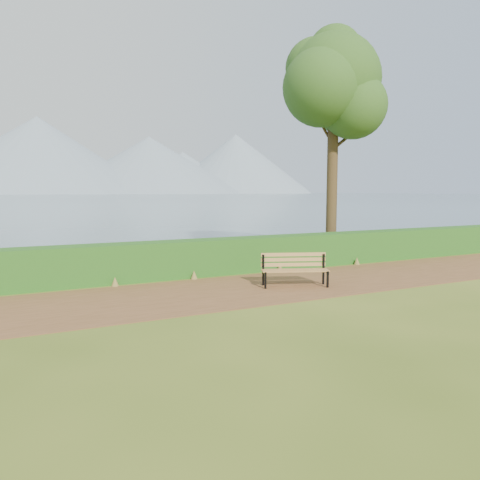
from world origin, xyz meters
TOP-DOWN VIEW (x-y plane):
  - ground at (0.00, 0.00)m, footprint 140.00×140.00m
  - path at (0.00, 0.30)m, footprint 40.00×3.40m
  - hedge at (0.00, 2.60)m, footprint 32.00×0.85m
  - water at (0.00, 260.00)m, footprint 700.00×510.00m
  - bench at (0.82, 0.09)m, footprint 1.70×1.05m
  - tree at (4.73, 3.71)m, footprint 4.03×3.33m

SIDE VIEW (x-z plane):
  - ground at x=0.00m, z-range 0.00..0.00m
  - path at x=0.00m, z-range 0.00..0.01m
  - water at x=0.00m, z-range 0.00..0.01m
  - bench at x=0.82m, z-range 0.06..0.89m
  - hedge at x=0.00m, z-range 0.00..1.00m
  - tree at x=4.73m, z-range 1.95..9.98m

